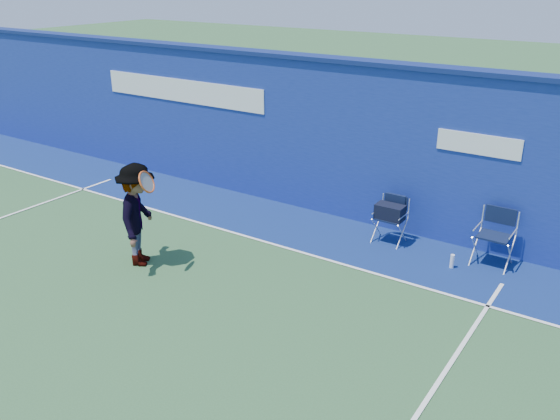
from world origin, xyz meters
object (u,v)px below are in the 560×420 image
Objects in this scene: directors_chair_right at (493,248)px; water_bottle at (452,261)px; tennis_player at (138,215)px; directors_chair_left at (390,223)px.

water_bottle is (-0.50, -0.50, -0.18)m from directors_chair_right.
tennis_player is (-4.40, -2.70, 0.75)m from water_bottle.
directors_chair_right reaches higher than directors_chair_left.
water_bottle is 5.22m from tennis_player.
water_bottle is at bearing -134.95° from directors_chair_right.
directors_chair_right is at bearing 45.05° from water_bottle.
directors_chair_left is at bearing 44.63° from tennis_player.
tennis_player is at bearing -146.87° from directors_chair_right.
tennis_player is (-4.90, -3.20, 0.57)m from directors_chair_right.
tennis_player reaches higher than water_bottle.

